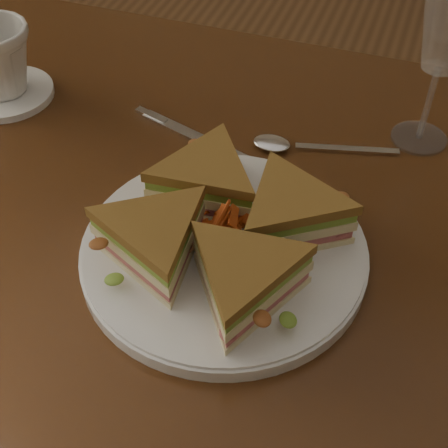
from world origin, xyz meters
name	(u,v)px	position (x,y,z in m)	size (l,w,h in m)	color
table	(224,270)	(0.00, 0.00, 0.65)	(1.20, 0.80, 0.75)	#32190B
plate	(224,252)	(0.02, -0.06, 0.76)	(0.30, 0.30, 0.02)	white
sandwich_wedges	(224,227)	(0.02, -0.06, 0.80)	(0.31, 0.31, 0.06)	beige
crisps_mound	(224,230)	(0.02, -0.06, 0.79)	(0.09, 0.09, 0.05)	#D2501B
spoon	(290,145)	(0.04, 0.14, 0.75)	(0.18, 0.06, 0.01)	silver
knife	(196,137)	(-0.08, 0.12, 0.75)	(0.21, 0.08, 0.00)	silver
saucer	(6,93)	(-0.36, 0.12, 0.76)	(0.13, 0.13, 0.01)	white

